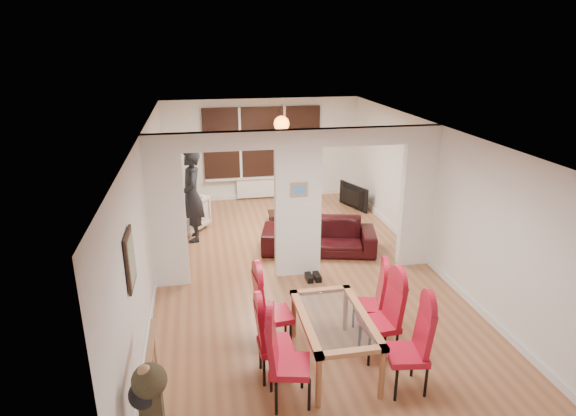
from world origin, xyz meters
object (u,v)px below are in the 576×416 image
object	(u,v)px
dining_chair_ra	(407,348)
dining_chair_rb	(379,318)
dining_chair_lc	(274,310)
coffee_table	(291,217)
television	(350,197)
bowl	(291,210)
dining_chair_la	(290,359)
dining_chair_rc	(369,301)
dining_table	(334,340)
person	(192,196)
bottle	(288,206)
armchair	(185,214)
dining_chair_lb	(275,340)
sofa	(319,236)

from	to	relation	value
dining_chair_ra	dining_chair_rb	size ratio (longest dim) A/B	1.01
dining_chair_lc	coffee_table	world-z (taller)	dining_chair_lc
television	bowl	bearing A→B (deg)	88.81
dining_chair_la	coffee_table	distance (m)	5.88
dining_chair_rc	dining_table	bearing A→B (deg)	-125.27
television	dining_chair_rc	bearing A→B (deg)	144.15
person	coffee_table	size ratio (longest dim) A/B	1.88
coffee_table	dining_chair_la	bearing A→B (deg)	-101.26
dining_chair_lc	dining_chair_rb	xyz separation A→B (m)	(1.31, -0.46, -0.00)
bottle	dining_chair_la	bearing A→B (deg)	-100.51
dining_chair_rc	armchair	bearing A→B (deg)	133.85
bowl	dining_chair_ra	bearing A→B (deg)	-87.66
dining_chair_rb	armchair	world-z (taller)	dining_chair_rb
dining_chair_la	dining_chair_lb	world-z (taller)	dining_chair_la
dining_chair_lb	sofa	xyz separation A→B (m)	(1.45, 3.57, -0.19)
dining_chair_ra	person	size ratio (longest dim) A/B	0.58
dining_chair_rc	dining_chair_la	bearing A→B (deg)	-126.03
sofa	television	size ratio (longest dim) A/B	2.11
dining_chair_rb	bottle	size ratio (longest dim) A/B	4.06
dining_chair_lc	dining_table	bearing A→B (deg)	-43.22
dining_chair_ra	dining_chair_rc	size ratio (longest dim) A/B	1.11
dining_chair_rc	television	bearing A→B (deg)	88.99
dining_chair_lb	armchair	bearing A→B (deg)	101.20
armchair	bottle	xyz separation A→B (m)	(2.32, 0.12, -0.01)
dining_table	person	distance (m)	4.91
coffee_table	bowl	world-z (taller)	bowl
dining_chair_ra	bottle	world-z (taller)	dining_chair_ra
dining_chair_lb	sofa	bearing A→B (deg)	66.52
dining_chair_la	dining_chair_lb	distance (m)	0.49
television	person	bearing A→B (deg)	87.56
dining_chair_la	dining_chair_rb	distance (m)	1.45
dining_chair_rc	bottle	xyz separation A→B (m)	(-0.29, 4.64, -0.14)
dining_chair_rc	bowl	world-z (taller)	dining_chair_rc
sofa	armchair	world-z (taller)	armchair
person	bottle	size ratio (longest dim) A/B	6.98
dining_chair_rc	person	size ratio (longest dim) A/B	0.53
dining_chair_ra	person	distance (m)	5.71
dining_chair_rb	bowl	world-z (taller)	dining_chair_rb
dining_table	dining_chair_rb	bearing A→B (deg)	6.60
dining_chair_ra	dining_table	bearing A→B (deg)	148.29
dining_chair_rb	armchair	xyz separation A→B (m)	(-2.55, 5.04, -0.18)
bowl	dining_table	bearing A→B (deg)	-95.15
dining_chair_la	person	xyz separation A→B (m)	(-1.06, 5.11, 0.39)
dining_chair_lb	television	world-z (taller)	dining_chair_lb
dining_chair_rb	person	world-z (taller)	person
sofa	person	distance (m)	2.72
dining_chair_ra	dining_chair_rc	xyz separation A→B (m)	(-0.03, 1.18, -0.05)
dining_chair_lc	armchair	distance (m)	4.75
armchair	person	world-z (taller)	person
sofa	coffee_table	xyz separation A→B (m)	(-0.22, 1.71, -0.20)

